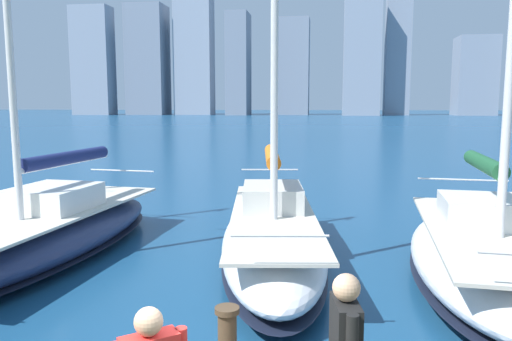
# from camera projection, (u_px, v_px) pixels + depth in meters

# --- Properties ---
(city_skyline) EXTENTS (165.79, 20.42, 46.53)m
(city_skyline) POSITION_uv_depth(u_px,v_px,m) (304.00, 62.00, 162.33)
(city_skyline) COLOR gray
(city_skyline) RESTS_ON ground
(sailboat_forest) EXTENTS (3.49, 7.56, 11.41)m
(sailboat_forest) POSITION_uv_depth(u_px,v_px,m) (490.00, 254.00, 9.73)
(sailboat_forest) COLOR white
(sailboat_forest) RESTS_ON ground
(sailboat_orange) EXTENTS (3.36, 8.54, 11.47)m
(sailboat_orange) POSITION_uv_depth(u_px,v_px,m) (273.00, 233.00, 11.32)
(sailboat_orange) COLOR white
(sailboat_orange) RESTS_ON ground
(sailboat_navy) EXTENTS (3.55, 9.02, 11.15)m
(sailboat_navy) POSITION_uv_depth(u_px,v_px,m) (42.00, 232.00, 11.65)
(sailboat_navy) COLOR navy
(sailboat_navy) RESTS_ON ground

